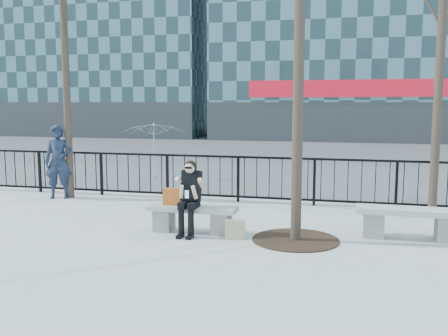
% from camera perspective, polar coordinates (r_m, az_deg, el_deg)
% --- Properties ---
extents(ground, '(120.00, 120.00, 0.00)m').
position_cam_1_polar(ground, '(9.26, -3.64, -7.31)').
color(ground, '#A5A6A0').
rests_on(ground, ground).
extents(street_surface, '(60.00, 23.00, 0.01)m').
position_cam_1_polar(street_surface, '(23.80, 7.40, 1.72)').
color(street_surface, '#474747').
rests_on(street_surface, ground).
extents(railing, '(14.00, 0.06, 1.10)m').
position_cam_1_polar(railing, '(11.98, 0.70, -1.21)').
color(railing, black).
rests_on(railing, ground).
extents(tree_grate, '(1.50, 1.50, 0.02)m').
position_cam_1_polar(tree_grate, '(8.79, 8.17, -8.11)').
color(tree_grate, black).
rests_on(tree_grate, ground).
extents(bench_main, '(1.65, 0.46, 0.49)m').
position_cam_1_polar(bench_main, '(9.19, -3.65, -5.50)').
color(bench_main, slate).
rests_on(bench_main, ground).
extents(bench_second, '(1.81, 0.51, 0.54)m').
position_cam_1_polar(bench_second, '(9.31, 20.47, -5.60)').
color(bench_second, slate).
rests_on(bench_second, ground).
extents(seated_woman, '(0.50, 0.64, 1.34)m').
position_cam_1_polar(seated_woman, '(8.96, -3.98, -3.42)').
color(seated_woman, black).
rests_on(seated_woman, ground).
extents(handbag, '(0.37, 0.18, 0.30)m').
position_cam_1_polar(handbag, '(9.25, -5.78, -3.28)').
color(handbag, '#AE4D15').
rests_on(handbag, bench_main).
extents(shopping_bag, '(0.37, 0.18, 0.33)m').
position_cam_1_polar(shopping_bag, '(8.78, 1.29, -7.01)').
color(shopping_bag, beige).
rests_on(shopping_bag, ground).
extents(standing_man, '(0.78, 0.65, 1.83)m').
position_cam_1_polar(standing_man, '(12.98, -18.39, 0.68)').
color(standing_man, black).
rests_on(standing_man, ground).
extents(vendor_umbrella, '(2.52, 2.54, 1.80)m').
position_cam_1_polar(vendor_umbrella, '(15.57, -8.00, 2.01)').
color(vendor_umbrella, yellow).
rests_on(vendor_umbrella, ground).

